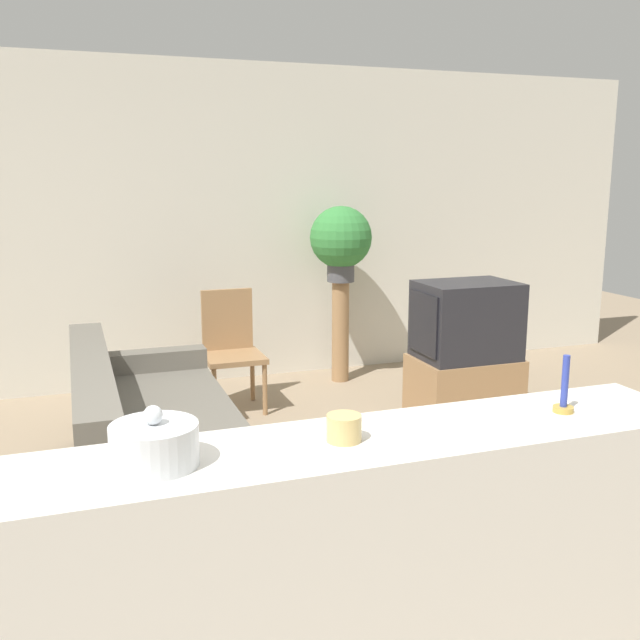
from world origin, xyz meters
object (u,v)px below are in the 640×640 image
object	(u,v)px
television	(466,320)
wooden_chair	(231,345)
couch	(152,445)
decorative_bowl	(154,444)
potted_plant	(341,239)

from	to	relation	value
television	wooden_chair	size ratio (longest dim) A/B	0.75
couch	decorative_bowl	bearing A→B (deg)	-95.21
wooden_chair	decorative_bowl	xyz separation A→B (m)	(-0.93, -3.31, 0.54)
television	wooden_chair	world-z (taller)	television
television	decorative_bowl	world-z (taller)	decorative_bowl
wooden_chair	potted_plant	world-z (taller)	potted_plant
decorative_bowl	television	bearing A→B (deg)	44.40
television	wooden_chair	distance (m)	1.78
potted_plant	couch	bearing A→B (deg)	-135.33
television	decorative_bowl	size ratio (longest dim) A/B	2.75
television	decorative_bowl	xyz separation A→B (m)	(-2.41, -2.36, 0.27)
wooden_chair	decorative_bowl	bearing A→B (deg)	-105.77
television	couch	bearing A→B (deg)	-168.81
couch	wooden_chair	size ratio (longest dim) A/B	2.22
wooden_chair	potted_plant	xyz separation A→B (m)	(1.05, 0.40, 0.75)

